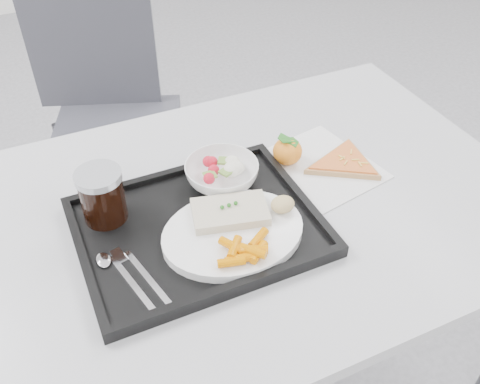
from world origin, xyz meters
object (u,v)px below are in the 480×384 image
tray (198,228)px  salad_bowl (222,174)px  table (241,228)px  pizza_slice (345,163)px  dinner_plate (233,233)px  tangerine (287,151)px  chair (107,100)px  cola_glass (102,195)px

tray → salad_bowl: 0.14m
table → pizza_slice: bearing=4.5°
table → salad_bowl: (-0.01, 0.06, 0.11)m
dinner_plate → tangerine: 0.27m
table → salad_bowl: size_ratio=7.89×
dinner_plate → pizza_slice: (0.32, 0.11, -0.01)m
table → tangerine: bearing=28.5°
table → chair: bearing=96.1°
chair → tangerine: 0.87m
cola_glass → dinner_plate: bearing=-36.9°
dinner_plate → pizza_slice: dinner_plate is taller
table → salad_bowl: salad_bowl is taller
chair → tray: 0.94m
salad_bowl → cola_glass: bearing=-179.6°
chair → pizza_slice: chair is taller
cola_glass → pizza_slice: (0.52, -0.04, -0.06)m
chair → tray: (-0.01, -0.91, 0.22)m
cola_glass → pizza_slice: 0.52m
table → salad_bowl: bearing=101.6°
table → salad_bowl: 0.12m
salad_bowl → tangerine: 0.16m
table → tangerine: size_ratio=14.71×
table → pizza_slice: size_ratio=5.60×
pizza_slice → table: bearing=-175.5°
chair → salad_bowl: bearing=-84.3°
salad_bowl → tangerine: size_ratio=1.87×
chair → dinner_plate: 0.99m
tangerine → table: bearing=-151.5°
tray → dinner_plate: (0.05, -0.05, 0.02)m
table → chair: (-0.09, 0.88, -0.15)m
tray → pizza_slice: size_ratio=2.10×
tray → chair: bearing=89.2°
table → tray: size_ratio=2.67×
dinner_plate → cola_glass: cola_glass is taller
tangerine → pizza_slice: (0.11, -0.06, -0.02)m
tangerine → dinner_plate: bearing=-140.6°
dinner_plate → cola_glass: size_ratio=2.50×
chair → cola_glass: (-0.16, -0.81, 0.28)m
chair → dinner_plate: bearing=-87.8°
cola_glass → pizza_slice: size_ratio=0.50×
pizza_slice → chair: bearing=112.6°
dinner_plate → tangerine: tangerine is taller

